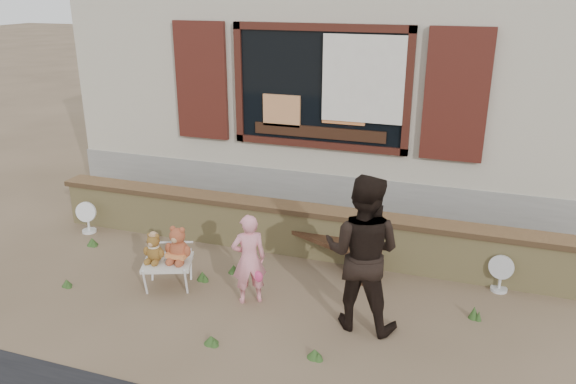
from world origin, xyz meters
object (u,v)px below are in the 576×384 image
at_px(folding_chair, 168,263).
at_px(child, 249,259).
at_px(teddy_bear_right, 178,244).
at_px(bench, 327,245).
at_px(adult, 362,253).
at_px(teddy_bear_left, 154,247).

relative_size(folding_chair, child, 0.65).
relative_size(teddy_bear_right, child, 0.42).
relative_size(bench, teddy_bear_right, 3.30).
xyz_separation_m(child, adult, (1.27, -0.05, 0.30)).
relative_size(teddy_bear_left, adult, 0.22).
bearing_deg(folding_chair, adult, -21.95).
bearing_deg(teddy_bear_right, bench, 15.91).
height_order(bench, folding_chair, bench).
height_order(folding_chair, adult, adult).
xyz_separation_m(teddy_bear_left, child, (1.16, 0.06, 0.01)).
relative_size(bench, adult, 0.88).
xyz_separation_m(folding_chair, teddy_bear_right, (0.13, 0.05, 0.25)).
bearing_deg(child, bench, -147.89).
distance_m(folding_chair, teddy_bear_left, 0.25).
distance_m(bench, adult, 1.49).
xyz_separation_m(teddy_bear_left, adult, (2.43, 0.01, 0.31)).
distance_m(teddy_bear_right, adult, 2.19).
bearing_deg(folding_chair, bench, 14.81).
height_order(teddy_bear_left, child, child).
xyz_separation_m(teddy_bear_right, adult, (2.17, -0.09, 0.27)).
relative_size(bench, teddy_bear_left, 4.05).
xyz_separation_m(bench, child, (-0.58, -1.15, 0.25)).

